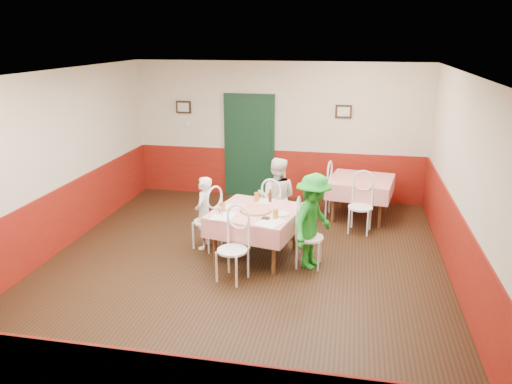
% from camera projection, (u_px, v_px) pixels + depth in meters
% --- Properties ---
extents(floor, '(7.00, 7.00, 0.00)m').
position_uv_depth(floor, '(242.00, 268.00, 7.37)').
color(floor, black).
rests_on(floor, ground).
extents(ceiling, '(7.00, 7.00, 0.00)m').
position_uv_depth(ceiling, '(240.00, 75.00, 6.52)').
color(ceiling, white).
rests_on(ceiling, back_wall).
extents(back_wall, '(6.00, 0.10, 2.80)m').
position_uv_depth(back_wall, '(278.00, 131.00, 10.22)').
color(back_wall, beige).
rests_on(back_wall, ground).
extents(front_wall, '(6.00, 0.10, 2.80)m').
position_uv_depth(front_wall, '(137.00, 305.00, 3.67)').
color(front_wall, beige).
rests_on(front_wall, ground).
extents(left_wall, '(0.10, 7.00, 2.80)m').
position_uv_depth(left_wall, '(46.00, 167.00, 7.49)').
color(left_wall, beige).
rests_on(left_wall, ground).
extents(right_wall, '(0.10, 7.00, 2.80)m').
position_uv_depth(right_wall, '(469.00, 190.00, 6.40)').
color(right_wall, beige).
rests_on(right_wall, ground).
extents(wainscot_back, '(6.00, 0.03, 1.00)m').
position_uv_depth(wainscot_back, '(278.00, 174.00, 10.48)').
color(wainscot_back, maroon).
rests_on(wainscot_back, ground).
extents(wainscot_left, '(0.03, 7.00, 1.00)m').
position_uv_depth(wainscot_left, '(55.00, 223.00, 7.76)').
color(wainscot_left, maroon).
rests_on(wainscot_left, ground).
extents(wainscot_right, '(0.03, 7.00, 1.00)m').
position_uv_depth(wainscot_right, '(459.00, 254.00, 6.67)').
color(wainscot_right, maroon).
rests_on(wainscot_right, ground).
extents(door, '(0.96, 0.06, 2.10)m').
position_uv_depth(door, '(249.00, 147.00, 10.39)').
color(door, black).
rests_on(door, ground).
extents(picture_left, '(0.32, 0.03, 0.26)m').
position_uv_depth(picture_left, '(184.00, 107.00, 10.40)').
color(picture_left, black).
rests_on(picture_left, back_wall).
extents(picture_right, '(0.32, 0.03, 0.26)m').
position_uv_depth(picture_right, '(344.00, 112.00, 9.80)').
color(picture_right, black).
rests_on(picture_right, back_wall).
extents(thermostat, '(0.10, 0.03, 0.10)m').
position_uv_depth(thermostat, '(189.00, 124.00, 10.49)').
color(thermostat, white).
rests_on(thermostat, back_wall).
extents(main_table, '(1.44, 1.44, 0.77)m').
position_uv_depth(main_table, '(256.00, 234.00, 7.66)').
color(main_table, red).
rests_on(main_table, ground).
extents(second_table, '(1.29, 1.29, 0.77)m').
position_uv_depth(second_table, '(360.00, 198.00, 9.32)').
color(second_table, red).
rests_on(second_table, ground).
extents(chair_left, '(0.55, 0.55, 0.90)m').
position_uv_depth(chair_left, '(207.00, 222.00, 7.95)').
color(chair_left, white).
rests_on(chair_left, ground).
extents(chair_right, '(0.43, 0.43, 0.90)m').
position_uv_depth(chair_right, '(309.00, 238.00, 7.33)').
color(chair_right, white).
rests_on(chair_right, ground).
extents(chair_far, '(0.53, 0.53, 0.90)m').
position_uv_depth(chair_far, '(276.00, 212.00, 8.39)').
color(chair_far, white).
rests_on(chair_far, ground).
extents(chair_near, '(0.53, 0.53, 0.90)m').
position_uv_depth(chair_near, '(232.00, 250.00, 6.89)').
color(chair_near, white).
rests_on(chair_near, ground).
extents(chair_second_a, '(0.48, 0.48, 0.90)m').
position_uv_depth(chair_second_a, '(320.00, 192.00, 9.44)').
color(chair_second_a, white).
rests_on(chair_second_a, ground).
extents(chair_second_b, '(0.48, 0.48, 0.90)m').
position_uv_depth(chair_second_b, '(360.00, 207.00, 8.60)').
color(chair_second_b, white).
rests_on(chair_second_b, ground).
extents(pizza, '(0.53, 0.53, 0.03)m').
position_uv_depth(pizza, '(256.00, 210.00, 7.49)').
color(pizza, '#B74723').
rests_on(pizza, main_table).
extents(plate_left, '(0.30, 0.30, 0.01)m').
position_uv_depth(plate_left, '(231.00, 207.00, 7.68)').
color(plate_left, white).
rests_on(plate_left, main_table).
extents(plate_right, '(0.30, 0.30, 0.01)m').
position_uv_depth(plate_right, '(281.00, 214.00, 7.38)').
color(plate_right, white).
rests_on(plate_right, main_table).
extents(plate_far, '(0.30, 0.30, 0.01)m').
position_uv_depth(plate_far, '(266.00, 202.00, 7.92)').
color(plate_far, white).
rests_on(plate_far, main_table).
extents(glass_a, '(0.08, 0.08, 0.13)m').
position_uv_depth(glass_a, '(223.00, 208.00, 7.47)').
color(glass_a, '#BF7219').
rests_on(glass_a, main_table).
extents(glass_b, '(0.09, 0.09, 0.14)m').
position_uv_depth(glass_b, '(276.00, 214.00, 7.19)').
color(glass_b, '#BF7219').
rests_on(glass_b, main_table).
extents(glass_c, '(0.09, 0.09, 0.14)m').
position_uv_depth(glass_c, '(257.00, 197.00, 7.94)').
color(glass_c, '#BF7219').
rests_on(glass_c, main_table).
extents(beer_bottle, '(0.06, 0.06, 0.20)m').
position_uv_depth(beer_bottle, '(270.00, 197.00, 7.86)').
color(beer_bottle, '#381C0A').
rests_on(beer_bottle, main_table).
extents(shaker_a, '(0.04, 0.04, 0.09)m').
position_uv_depth(shaker_a, '(217.00, 212.00, 7.33)').
color(shaker_a, silver).
rests_on(shaker_a, main_table).
extents(shaker_b, '(0.04, 0.04, 0.09)m').
position_uv_depth(shaker_b, '(222.00, 214.00, 7.28)').
color(shaker_b, silver).
rests_on(shaker_b, main_table).
extents(shaker_c, '(0.04, 0.04, 0.09)m').
position_uv_depth(shaker_c, '(219.00, 210.00, 7.40)').
color(shaker_c, '#B23319').
rests_on(shaker_c, main_table).
extents(menu_left, '(0.33, 0.42, 0.00)m').
position_uv_depth(menu_left, '(223.00, 216.00, 7.31)').
color(menu_left, white).
rests_on(menu_left, main_table).
extents(menu_right, '(0.44, 0.49, 0.00)m').
position_uv_depth(menu_right, '(271.00, 222.00, 7.06)').
color(menu_right, white).
rests_on(menu_right, main_table).
extents(wallet, '(0.13, 0.11, 0.02)m').
position_uv_depth(wallet, '(266.00, 218.00, 7.19)').
color(wallet, black).
rests_on(wallet, main_table).
extents(diner_left, '(0.30, 0.44, 1.18)m').
position_uv_depth(diner_left, '(204.00, 213.00, 7.93)').
color(diner_left, gray).
rests_on(diner_left, ground).
extents(diner_far, '(0.70, 0.56, 1.37)m').
position_uv_depth(diner_far, '(277.00, 198.00, 8.36)').
color(diner_far, gray).
rests_on(diner_far, ground).
extents(diner_right, '(0.84, 1.05, 1.43)m').
position_uv_depth(diner_right, '(313.00, 221.00, 7.23)').
color(diner_right, gray).
rests_on(diner_right, ground).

